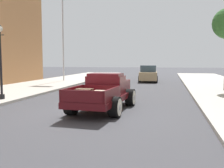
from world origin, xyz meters
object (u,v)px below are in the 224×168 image
at_px(hotrod_truck_maroon, 105,92).
at_px(car_background_tan, 148,74).
at_px(flagpole, 65,23).
at_px(street_lamp_near, 0,56).

distance_m(hotrod_truck_maroon, car_background_tan, 15.60).
bearing_deg(flagpole, hotrod_truck_maroon, -61.37).
xyz_separation_m(street_lamp_near, flagpole, (-1.50, 12.44, 3.39)).
distance_m(hotrod_truck_maroon, flagpole, 15.91).
bearing_deg(car_background_tan, hotrod_truck_maroon, -92.68).
xyz_separation_m(car_background_tan, flagpole, (-7.96, -2.34, 5.00)).
relative_size(street_lamp_near, flagpole, 0.42).
distance_m(car_background_tan, street_lamp_near, 16.21).
bearing_deg(hotrod_truck_maroon, street_lamp_near, 171.96).
xyz_separation_m(hotrod_truck_maroon, street_lamp_near, (-5.74, 0.81, 1.63)).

